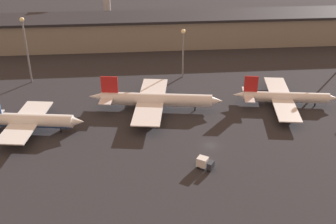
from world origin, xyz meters
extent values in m
plane|color=#26262B|center=(0.00, 0.00, 0.00)|extent=(600.00, 600.00, 0.00)
cube|color=gray|center=(0.00, 99.06, 6.89)|extent=(209.22, 22.06, 13.77)
cube|color=black|center=(0.00, 99.06, 14.37)|extent=(209.22, 24.06, 1.20)
cylinder|color=white|center=(-57.48, 14.32, 4.06)|extent=(28.85, 8.62, 4.27)
cylinder|color=#2D519E|center=(-57.48, 14.32, 3.31)|extent=(27.34, 7.77, 3.63)
cone|color=white|center=(-42.12, 11.93, 4.06)|extent=(5.69, 4.80, 4.06)
cube|color=white|center=(-58.89, 14.54, 3.53)|extent=(13.70, 29.68, 0.36)
cylinder|color=gray|center=(-56.81, 22.32, 2.10)|extent=(5.01, 3.05, 2.35)
cylinder|color=gray|center=(-59.28, 6.51, 2.10)|extent=(5.01, 3.05, 2.35)
cylinder|color=black|center=(-47.61, 12.78, 0.96)|extent=(0.50, 0.50, 1.92)
cylinder|color=black|center=(-58.63, 16.23, 0.96)|extent=(0.50, 0.50, 1.92)
cylinder|color=black|center=(-59.15, 12.85, 0.96)|extent=(0.50, 0.50, 1.92)
cylinder|color=silver|center=(-15.24, 25.98, 4.10)|extent=(40.00, 10.40, 4.32)
cylinder|color=silver|center=(-15.24, 25.98, 3.35)|extent=(37.93, 9.46, 3.67)
cone|color=silver|center=(5.71, 22.71, 4.10)|extent=(5.75, 4.85, 4.10)
cone|color=silver|center=(-36.40, 29.28, 4.43)|extent=(6.96, 4.62, 3.67)
cube|color=red|center=(-31.76, 28.56, 9.34)|extent=(6.03, 1.33, 6.16)
cube|color=silver|center=(-32.54, 28.68, 4.75)|extent=(6.37, 14.14, 0.24)
cube|color=silver|center=(-17.20, 26.29, 3.56)|extent=(15.23, 38.89, 0.36)
cylinder|color=gray|center=(-14.39, 36.58, 2.12)|extent=(5.06, 3.08, 2.37)
cylinder|color=gray|center=(-17.66, 15.62, 2.12)|extent=(5.06, 3.08, 2.37)
cylinder|color=black|center=(-1.47, 23.83, 0.97)|extent=(0.50, 0.50, 1.94)
cylinder|color=black|center=(-16.94, 27.99, 0.97)|extent=(0.50, 0.50, 1.94)
cylinder|color=black|center=(-17.47, 24.58, 0.97)|extent=(0.50, 0.50, 1.94)
cylinder|color=silver|center=(32.37, 25.24, 3.35)|extent=(31.37, 8.30, 3.53)
cylinder|color=silver|center=(32.37, 25.24, 2.73)|extent=(29.74, 7.53, 3.00)
cone|color=silver|center=(48.82, 22.68, 3.35)|extent=(4.70, 3.97, 3.35)
cone|color=silver|center=(15.73, 27.84, 3.62)|extent=(5.69, 3.78, 3.00)
cube|color=red|center=(19.42, 27.26, 8.15)|extent=(4.94, 1.16, 6.06)
cube|color=silver|center=(18.80, 27.36, 3.88)|extent=(5.54, 13.70, 0.24)
cube|color=silver|center=(30.82, 25.48, 2.91)|extent=(13.37, 37.74, 0.36)
cylinder|color=gray|center=(33.35, 35.57, 1.69)|extent=(4.13, 2.52, 1.94)
cylinder|color=gray|center=(30.15, 15.11, 1.69)|extent=(4.13, 2.52, 1.94)
cylinder|color=black|center=(43.15, 23.56, 0.79)|extent=(0.50, 0.50, 1.59)
cylinder|color=black|center=(31.04, 26.88, 0.79)|extent=(0.50, 0.50, 1.59)
cylinder|color=black|center=(30.61, 24.09, 0.79)|extent=(0.50, 0.50, 1.59)
cube|color=#282D38|center=(-2.40, -12.86, 1.73)|extent=(2.56, 2.90, 2.01)
cube|color=silver|center=(-4.50, -11.48, 2.06)|extent=(3.81, 3.71, 2.68)
cylinder|color=black|center=(-2.00, -11.98, 0.45)|extent=(1.10, 1.03, 0.90)
cylinder|color=black|center=(-3.04, -13.58, 0.45)|extent=(1.10, 1.03, 0.90)
cylinder|color=black|center=(-4.48, -10.35, 0.45)|extent=(1.10, 1.03, 0.90)
cylinder|color=black|center=(-5.53, -11.95, 0.45)|extent=(1.10, 1.03, 0.90)
cylinder|color=slate|center=(-65.13, 55.12, 12.84)|extent=(0.70, 0.70, 25.67)
sphere|color=beige|center=(-65.13, 55.12, 26.27)|extent=(1.80, 1.80, 1.80)
cylinder|color=slate|center=(-2.22, 55.12, 9.65)|extent=(0.70, 0.70, 19.30)
sphere|color=beige|center=(-2.22, 55.12, 19.90)|extent=(1.80, 1.80, 1.80)
camera|label=1|loc=(-23.11, -109.44, 70.47)|focal=45.00mm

